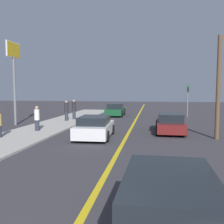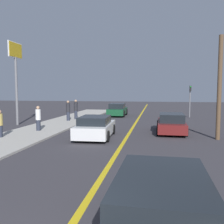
{
  "view_description": "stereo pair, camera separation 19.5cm",
  "coord_description": "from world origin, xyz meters",
  "px_view_note": "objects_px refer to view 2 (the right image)",
  "views": [
    {
      "loc": [
        1.48,
        -2.06,
        2.77
      ],
      "look_at": [
        -0.52,
        10.4,
        1.68
      ],
      "focal_mm": 40.0,
      "sensor_mm": 36.0,
      "label": 1
    },
    {
      "loc": [
        1.67,
        -2.03,
        2.77
      ],
      "look_at": [
        -0.52,
        10.4,
        1.68
      ],
      "focal_mm": 40.0,
      "sensor_mm": 36.0,
      "label": 2
    }
  ],
  "objects_px": {
    "pedestrian_near_curb": "(0,124)",
    "car_parked_left_lot": "(117,110)",
    "utility_pole": "(219,88)",
    "car_ahead_center": "(95,127)",
    "car_far_distant": "(171,123)",
    "pedestrian_by_sign": "(76,109)",
    "traffic_light": "(190,98)",
    "car_near_right_lane": "(161,213)",
    "pedestrian_mid_group": "(38,118)",
    "pedestrian_far_standing": "(68,111)",
    "roadside_sign": "(16,64)"
  },
  "relations": [
    {
      "from": "car_ahead_center",
      "to": "car_far_distant",
      "type": "xyz_separation_m",
      "value": [
        4.49,
        2.5,
        -0.0
      ]
    },
    {
      "from": "car_far_distant",
      "to": "pedestrian_by_sign",
      "type": "height_order",
      "value": "pedestrian_by_sign"
    },
    {
      "from": "car_parked_left_lot",
      "to": "car_far_distant",
      "type": "bearing_deg",
      "value": -63.48
    },
    {
      "from": "pedestrian_near_curb",
      "to": "car_parked_left_lot",
      "type": "bearing_deg",
      "value": 71.55
    },
    {
      "from": "pedestrian_by_sign",
      "to": "roadside_sign",
      "type": "relative_size",
      "value": 0.28
    },
    {
      "from": "traffic_light",
      "to": "roadside_sign",
      "type": "distance_m",
      "value": 16.79
    },
    {
      "from": "car_near_right_lane",
      "to": "car_far_distant",
      "type": "relative_size",
      "value": 1.08
    },
    {
      "from": "car_near_right_lane",
      "to": "pedestrian_far_standing",
      "type": "distance_m",
      "value": 18.42
    },
    {
      "from": "pedestrian_mid_group",
      "to": "pedestrian_far_standing",
      "type": "distance_m",
      "value": 5.57
    },
    {
      "from": "pedestrian_far_standing",
      "to": "traffic_light",
      "type": "distance_m",
      "value": 12.42
    },
    {
      "from": "car_far_distant",
      "to": "pedestrian_near_curb",
      "type": "xyz_separation_m",
      "value": [
        -9.77,
        -3.85,
        0.27
      ]
    },
    {
      "from": "car_parked_left_lot",
      "to": "utility_pole",
      "type": "bearing_deg",
      "value": -58.01
    },
    {
      "from": "car_ahead_center",
      "to": "car_parked_left_lot",
      "type": "distance_m",
      "value": 12.62
    },
    {
      "from": "pedestrian_by_sign",
      "to": "traffic_light",
      "type": "height_order",
      "value": "traffic_light"
    },
    {
      "from": "car_ahead_center",
      "to": "pedestrian_far_standing",
      "type": "xyz_separation_m",
      "value": [
        -4.15,
        6.83,
        0.38
      ]
    },
    {
      "from": "pedestrian_by_sign",
      "to": "roadside_sign",
      "type": "bearing_deg",
      "value": -133.35
    },
    {
      "from": "pedestrian_near_curb",
      "to": "pedestrian_by_sign",
      "type": "height_order",
      "value": "pedestrian_by_sign"
    },
    {
      "from": "car_near_right_lane",
      "to": "pedestrian_near_curb",
      "type": "distance_m",
      "value": 12.32
    },
    {
      "from": "car_near_right_lane",
      "to": "pedestrian_by_sign",
      "type": "height_order",
      "value": "pedestrian_by_sign"
    },
    {
      "from": "car_ahead_center",
      "to": "utility_pole",
      "type": "distance_m",
      "value": 7.34
    },
    {
      "from": "car_ahead_center",
      "to": "pedestrian_mid_group",
      "type": "xyz_separation_m",
      "value": [
        -4.22,
        1.26,
        0.3
      ]
    },
    {
      "from": "car_near_right_lane",
      "to": "pedestrian_mid_group",
      "type": "xyz_separation_m",
      "value": [
        -7.82,
        11.14,
        0.26
      ]
    },
    {
      "from": "pedestrian_by_sign",
      "to": "utility_pole",
      "type": "xyz_separation_m",
      "value": [
        10.8,
        -7.43,
        1.89
      ]
    },
    {
      "from": "car_ahead_center",
      "to": "pedestrian_far_standing",
      "type": "relative_size",
      "value": 2.28
    },
    {
      "from": "pedestrian_near_curb",
      "to": "pedestrian_far_standing",
      "type": "distance_m",
      "value": 8.25
    },
    {
      "from": "pedestrian_by_sign",
      "to": "car_ahead_center",
      "type": "bearing_deg",
      "value": -64.49
    },
    {
      "from": "car_far_distant",
      "to": "pedestrian_far_standing",
      "type": "bearing_deg",
      "value": 154.1
    },
    {
      "from": "car_near_right_lane",
      "to": "pedestrian_mid_group",
      "type": "bearing_deg",
      "value": 126.36
    },
    {
      "from": "car_far_distant",
      "to": "pedestrian_by_sign",
      "type": "distance_m",
      "value": 10.03
    },
    {
      "from": "pedestrian_mid_group",
      "to": "car_parked_left_lot",
      "type": "bearing_deg",
      "value": 72.44
    },
    {
      "from": "car_near_right_lane",
      "to": "car_ahead_center",
      "type": "relative_size",
      "value": 1.09
    },
    {
      "from": "pedestrian_far_standing",
      "to": "utility_pole",
      "type": "relative_size",
      "value": 0.31
    },
    {
      "from": "utility_pole",
      "to": "car_ahead_center",
      "type": "bearing_deg",
      "value": -174.78
    },
    {
      "from": "car_far_distant",
      "to": "car_parked_left_lot",
      "type": "height_order",
      "value": "car_parked_left_lot"
    },
    {
      "from": "car_ahead_center",
      "to": "pedestrian_near_curb",
      "type": "distance_m",
      "value": 5.46
    },
    {
      "from": "car_ahead_center",
      "to": "car_parked_left_lot",
      "type": "relative_size",
      "value": 0.97
    },
    {
      "from": "utility_pole",
      "to": "car_far_distant",
      "type": "bearing_deg",
      "value": 142.8
    },
    {
      "from": "car_far_distant",
      "to": "pedestrian_by_sign",
      "type": "relative_size",
      "value": 2.27
    },
    {
      "from": "pedestrian_near_curb",
      "to": "pedestrian_mid_group",
      "type": "relative_size",
      "value": 0.96
    },
    {
      "from": "car_ahead_center",
      "to": "car_far_distant",
      "type": "height_order",
      "value": "car_far_distant"
    },
    {
      "from": "pedestrian_far_standing",
      "to": "utility_pole",
      "type": "bearing_deg",
      "value": -29.15
    },
    {
      "from": "car_far_distant",
      "to": "pedestrian_near_curb",
      "type": "relative_size",
      "value": 2.6
    },
    {
      "from": "pedestrian_mid_group",
      "to": "utility_pole",
      "type": "distance_m",
      "value": 11.36
    },
    {
      "from": "car_near_right_lane",
      "to": "roadside_sign",
      "type": "relative_size",
      "value": 0.68
    },
    {
      "from": "car_parked_left_lot",
      "to": "pedestrian_by_sign",
      "type": "relative_size",
      "value": 2.31
    },
    {
      "from": "pedestrian_by_sign",
      "to": "pedestrian_mid_group",
      "type": "bearing_deg",
      "value": -93.12
    },
    {
      "from": "pedestrian_near_curb",
      "to": "utility_pole",
      "type": "distance_m",
      "value": 12.56
    },
    {
      "from": "traffic_light",
      "to": "car_ahead_center",
      "type": "bearing_deg",
      "value": -119.2
    },
    {
      "from": "car_ahead_center",
      "to": "pedestrian_far_standing",
      "type": "height_order",
      "value": "pedestrian_far_standing"
    },
    {
      "from": "traffic_light",
      "to": "utility_pole",
      "type": "bearing_deg",
      "value": -89.82
    }
  ]
}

